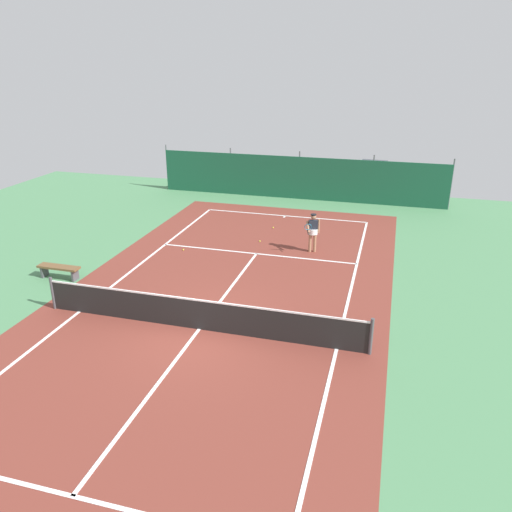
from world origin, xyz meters
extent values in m
plane|color=#4C8456|center=(0.00, 0.00, 0.00)|extent=(36.00, 36.00, 0.00)
cube|color=brown|center=(0.00, 0.00, 0.00)|extent=(11.02, 26.60, 0.01)
cube|color=white|center=(0.00, 11.90, 0.01)|extent=(8.22, 0.10, 0.01)
cube|color=white|center=(-4.11, 0.00, 0.01)|extent=(0.10, 23.80, 0.01)
cube|color=white|center=(4.11, 0.00, 0.01)|extent=(0.10, 23.80, 0.01)
cube|color=white|center=(0.00, 6.40, 0.01)|extent=(8.22, 0.10, 0.01)
cube|color=white|center=(0.00, -6.40, 0.01)|extent=(8.22, 0.10, 0.01)
cube|color=white|center=(0.00, 0.00, 0.01)|extent=(0.10, 12.80, 0.01)
cube|color=white|center=(0.00, 11.75, 0.01)|extent=(0.10, 0.30, 0.01)
cube|color=black|center=(0.00, 0.00, 0.47)|extent=(9.92, 0.03, 0.95)
cube|color=white|center=(0.00, 0.00, 0.97)|extent=(9.92, 0.04, 0.05)
cylinder|color=#47474C|center=(-5.01, 0.00, 0.55)|extent=(0.10, 0.10, 1.10)
cylinder|color=#47474C|center=(5.01, 0.00, 0.55)|extent=(0.10, 0.10, 1.10)
cube|color=#195138|center=(0.00, 15.37, 1.20)|extent=(16.22, 0.06, 2.40)
cylinder|color=#595B60|center=(-8.11, 15.43, 1.35)|extent=(0.08, 0.08, 2.70)
cylinder|color=#595B60|center=(-4.05, 15.43, 1.35)|extent=(0.08, 0.08, 2.70)
cylinder|color=#595B60|center=(0.00, 15.43, 1.35)|extent=(0.08, 0.08, 2.70)
cylinder|color=#595B60|center=(4.05, 15.43, 1.35)|extent=(0.08, 0.08, 2.70)
cylinder|color=#595B60|center=(8.11, 15.43, 1.35)|extent=(0.08, 0.08, 2.70)
cube|color=#234C1E|center=(0.00, 15.97, 0.55)|extent=(14.60, 0.70, 1.10)
cylinder|color=#9E7051|center=(2.27, 7.30, 0.41)|extent=(0.12, 0.12, 0.82)
cylinder|color=#9E7051|center=(2.08, 7.24, 0.41)|extent=(0.12, 0.12, 0.82)
cylinder|color=white|center=(2.18, 7.27, 0.90)|extent=(0.40, 0.40, 0.22)
cube|color=#1E232D|center=(2.18, 7.27, 1.10)|extent=(0.41, 0.31, 0.56)
sphere|color=#9E7051|center=(2.18, 7.27, 1.53)|extent=(0.22, 0.22, 0.22)
cylinder|color=black|center=(2.18, 7.27, 1.62)|extent=(0.23, 0.23, 0.04)
cylinder|color=#9E7051|center=(2.39, 7.35, 1.13)|extent=(0.09, 0.09, 0.58)
cylinder|color=#9E7051|center=(2.00, 7.08, 1.13)|extent=(0.26, 0.53, 0.41)
cylinder|color=black|center=(2.05, 6.78, 1.02)|extent=(0.12, 0.27, 0.13)
torus|color=teal|center=(2.05, 6.78, 1.24)|extent=(0.33, 0.22, 0.29)
sphere|color=#CCDB33|center=(-3.07, 5.95, 0.03)|extent=(0.07, 0.07, 0.07)
sphere|color=#CCDB33|center=(-0.12, 9.82, 0.03)|extent=(0.07, 0.07, 0.07)
sphere|color=#CCDB33|center=(-0.24, 7.83, 0.03)|extent=(0.07, 0.07, 0.07)
cube|color=silver|center=(3.88, 18.57, 0.72)|extent=(2.14, 4.33, 0.80)
cube|color=#2D333D|center=(3.88, 18.57, 1.40)|extent=(1.68, 2.01, 0.56)
cylinder|color=black|center=(3.09, 19.94, 0.32)|extent=(0.27, 0.66, 0.64)
cylinder|color=black|center=(4.88, 19.80, 0.32)|extent=(0.27, 0.66, 0.64)
cylinder|color=black|center=(2.88, 17.35, 0.32)|extent=(0.27, 0.66, 0.64)
cylinder|color=black|center=(4.67, 17.20, 0.32)|extent=(0.27, 0.66, 0.64)
cube|color=brown|center=(-6.31, 2.09, 0.45)|extent=(1.60, 0.40, 0.08)
cube|color=#4C4C51|center=(-6.96, 2.09, 0.23)|extent=(0.08, 0.36, 0.45)
cube|color=#4C4C51|center=(-5.66, 2.09, 0.23)|extent=(0.08, 0.36, 0.45)
camera|label=1|loc=(5.18, -12.26, 7.64)|focal=35.31mm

